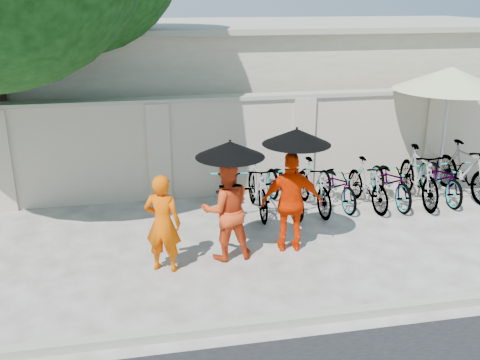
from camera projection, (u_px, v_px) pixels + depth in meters
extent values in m
plane|color=beige|center=(237.00, 265.00, 8.34)|extent=(80.00, 80.00, 0.00)
cube|color=#A1A08D|center=(262.00, 324.00, 6.74)|extent=(40.00, 0.16, 0.12)
cube|color=#C2B499|center=(255.00, 146.00, 11.16)|extent=(20.00, 0.30, 2.00)
cube|color=beige|center=(260.00, 87.00, 14.67)|extent=(14.00, 6.00, 3.20)
imported|color=#F55901|center=(163.00, 223.00, 7.96)|extent=(0.65, 0.55, 1.53)
imported|color=#E04217|center=(226.00, 210.00, 8.33)|extent=(0.84, 0.68, 1.64)
cylinder|color=black|center=(230.00, 177.00, 8.08)|extent=(0.02, 0.02, 0.89)
cone|color=black|center=(230.00, 149.00, 7.93)|extent=(1.05, 1.05, 0.24)
imported|color=#F73000|center=(292.00, 202.00, 8.59)|extent=(1.03, 0.55, 1.66)
cylinder|color=black|center=(295.00, 168.00, 8.32)|extent=(0.02, 0.02, 1.00)
cone|color=black|center=(297.00, 136.00, 8.15)|extent=(1.06, 1.06, 0.24)
cylinder|color=#A1A08D|center=(436.00, 191.00, 11.32)|extent=(0.51, 0.51, 0.10)
cylinder|color=#A0A1B2|center=(443.00, 139.00, 10.95)|extent=(0.06, 0.06, 2.39)
cone|color=beige|center=(451.00, 78.00, 10.55)|extent=(2.78, 2.78, 0.45)
imported|color=#A0A1B2|center=(228.00, 189.00, 10.16)|extent=(0.90, 1.97, 1.00)
imported|color=#A0A1B2|center=(258.00, 188.00, 10.16)|extent=(0.52, 1.72, 1.03)
imported|color=#A0A1B2|center=(285.00, 186.00, 10.32)|extent=(0.86, 1.96, 1.00)
imported|color=#A0A1B2|center=(314.00, 186.00, 10.32)|extent=(0.60, 1.69, 0.99)
imported|color=#A0A1B2|center=(337.00, 184.00, 10.61)|extent=(0.73, 1.68, 0.86)
imported|color=#A0A1B2|center=(368.00, 184.00, 10.51)|extent=(0.60, 1.62, 0.95)
imported|color=#A0A1B2|center=(391.00, 181.00, 10.71)|extent=(0.62, 1.76, 0.93)
imported|color=#A0A1B2|center=(419.00, 176.00, 10.71)|extent=(0.71, 1.91, 1.12)
imported|color=#A0A1B2|center=(441.00, 177.00, 10.93)|extent=(0.69, 1.78, 0.92)
imported|color=#A0A1B2|center=(465.00, 170.00, 11.02)|extent=(0.70, 1.93, 1.14)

